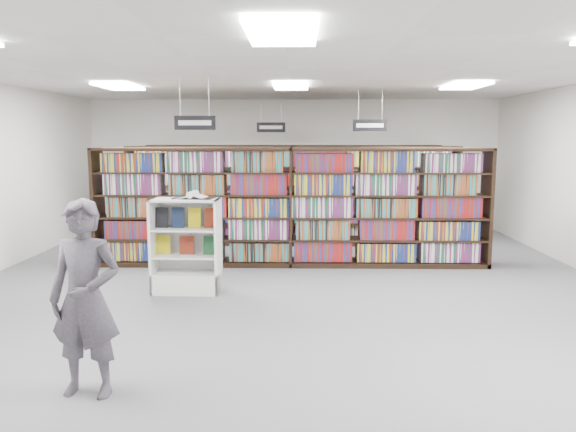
{
  "coord_description": "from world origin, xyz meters",
  "views": [
    {
      "loc": [
        0.15,
        -7.92,
        2.28
      ],
      "look_at": [
        -0.02,
        0.5,
        1.1
      ],
      "focal_mm": 35.0,
      "sensor_mm": 36.0,
      "label": 1
    }
  ],
  "objects_px": {
    "endcap_display": "(187,260)",
    "shopper": "(85,299)",
    "open_book": "(193,196)",
    "bookshelf_row_near": "(291,207)"
  },
  "relations": [
    {
      "from": "endcap_display",
      "to": "shopper",
      "type": "xyz_separation_m",
      "value": [
        -0.21,
        -3.39,
        0.41
      ]
    },
    {
      "from": "open_book",
      "to": "endcap_display",
      "type": "bearing_deg",
      "value": -160.37
    },
    {
      "from": "endcap_display",
      "to": "bookshelf_row_near",
      "type": "bearing_deg",
      "value": 51.22
    },
    {
      "from": "shopper",
      "to": "bookshelf_row_near",
      "type": "bearing_deg",
      "value": 76.59
    },
    {
      "from": "bookshelf_row_near",
      "to": "open_book",
      "type": "xyz_separation_m",
      "value": [
        -1.4,
        -1.77,
        0.38
      ]
    },
    {
      "from": "endcap_display",
      "to": "shopper",
      "type": "height_order",
      "value": "shopper"
    },
    {
      "from": "bookshelf_row_near",
      "to": "shopper",
      "type": "height_order",
      "value": "bookshelf_row_near"
    },
    {
      "from": "bookshelf_row_near",
      "to": "open_book",
      "type": "distance_m",
      "value": 2.29
    },
    {
      "from": "shopper",
      "to": "open_book",
      "type": "bearing_deg",
      "value": 89.58
    },
    {
      "from": "open_book",
      "to": "bookshelf_row_near",
      "type": "bearing_deg",
      "value": 60.26
    }
  ]
}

